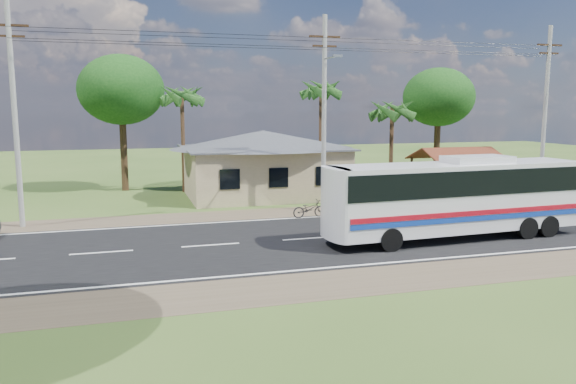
% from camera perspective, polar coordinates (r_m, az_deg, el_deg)
% --- Properties ---
extents(ground, '(120.00, 120.00, 0.00)m').
position_cam_1_polar(ground, '(25.66, 2.17, -4.77)').
color(ground, '#314B1B').
rests_on(ground, ground).
extents(road, '(120.00, 16.00, 0.03)m').
position_cam_1_polar(road, '(25.65, 2.17, -4.76)').
color(road, black).
rests_on(road, ground).
extents(house, '(12.40, 10.00, 5.00)m').
position_cam_1_polar(house, '(37.88, -2.56, 3.62)').
color(house, tan).
rests_on(house, ground).
extents(waiting_shed, '(5.20, 4.48, 3.35)m').
position_cam_1_polar(waiting_shed, '(38.50, 16.77, 3.47)').
color(waiting_shed, '#3A2215').
rests_on(waiting_shed, ground).
extents(concrete_barrier, '(7.00, 0.30, 0.90)m').
position_cam_1_polar(concrete_barrier, '(35.82, 17.78, -0.61)').
color(concrete_barrier, '#9E9E99').
rests_on(concrete_barrier, ground).
extents(utility_poles, '(32.80, 2.22, 11.00)m').
position_cam_1_polar(utility_poles, '(31.96, 3.13, 8.30)').
color(utility_poles, '#9E9E99').
rests_on(utility_poles, ground).
extents(palm_near, '(2.80, 2.80, 6.70)m').
position_cam_1_polar(palm_near, '(38.79, 10.55, 8.14)').
color(palm_near, '#47301E').
rests_on(palm_near, ground).
extents(palm_mid, '(2.80, 2.80, 8.20)m').
position_cam_1_polar(palm_mid, '(41.59, 3.38, 10.28)').
color(palm_mid, '#47301E').
rests_on(palm_mid, ground).
extents(palm_far, '(2.80, 2.80, 7.70)m').
position_cam_1_polar(palm_far, '(39.88, -10.74, 9.53)').
color(palm_far, '#47301E').
rests_on(palm_far, ground).
extents(tree_behind_house, '(6.00, 6.00, 9.61)m').
position_cam_1_polar(tree_behind_house, '(41.70, -16.59, 9.88)').
color(tree_behind_house, '#47301E').
rests_on(tree_behind_house, ground).
extents(tree_behind_shed, '(5.60, 5.60, 9.02)m').
position_cam_1_polar(tree_behind_shed, '(46.32, 15.06, 9.25)').
color(tree_behind_shed, '#47301E').
rests_on(tree_behind_shed, ground).
extents(coach_bus, '(12.18, 3.14, 3.75)m').
position_cam_1_polar(coach_bus, '(26.47, 16.83, -0.00)').
color(coach_bus, silver).
rests_on(coach_bus, ground).
extents(motorcycle, '(1.88, 0.73, 0.97)m').
position_cam_1_polar(motorcycle, '(30.42, 2.17, -1.71)').
color(motorcycle, black).
rests_on(motorcycle, ground).
extents(person, '(0.60, 0.43, 1.54)m').
position_cam_1_polar(person, '(38.78, 22.72, 0.28)').
color(person, '#1B4198').
rests_on(person, ground).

